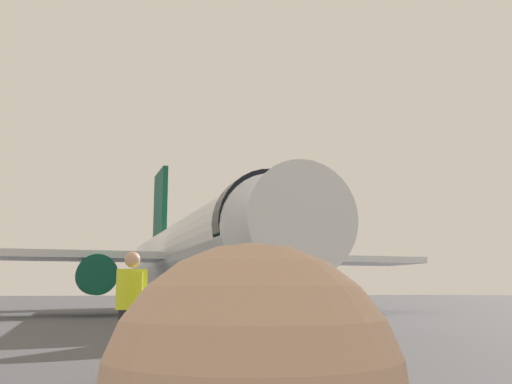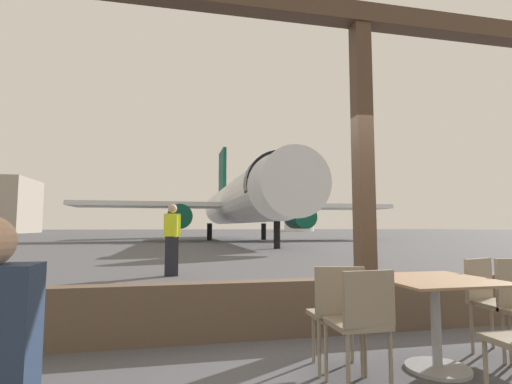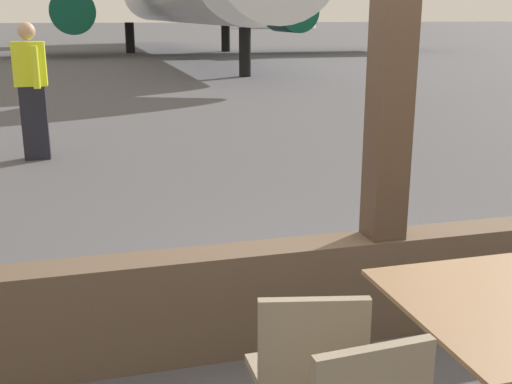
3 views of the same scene
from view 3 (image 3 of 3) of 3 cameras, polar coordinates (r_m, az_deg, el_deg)
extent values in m
plane|color=#4C4C51|center=(43.19, -13.49, 12.87)|extent=(220.00, 220.00, 0.00)
cube|color=brown|center=(3.83, 11.05, -8.13)|extent=(9.00, 0.24, 0.60)
cube|color=#4C3828|center=(3.51, 12.39, 15.39)|extent=(0.20, 0.20, 3.66)
cube|color=gray|center=(2.62, 4.52, -16.28)|extent=(0.40, 0.40, 0.04)
cube|color=gray|center=(2.35, 5.19, -14.01)|extent=(0.40, 0.13, 0.40)
cylinder|color=#0C4C38|center=(29.92, -16.18, 15.34)|extent=(1.90, 3.20, 1.90)
cylinder|color=#0C4C38|center=(31.49, 2.99, 15.90)|extent=(1.90, 3.20, 1.90)
cylinder|color=black|center=(19.59, -1.01, 12.49)|extent=(0.36, 0.36, 1.46)
cylinder|color=black|center=(32.43, -11.30, 13.48)|extent=(0.44, 0.44, 1.46)
cylinder|color=black|center=(33.14, -2.76, 13.79)|extent=(0.44, 0.44, 1.46)
cube|color=black|center=(8.72, -19.30, 5.90)|extent=(0.32, 0.20, 0.95)
cube|color=yellow|center=(8.64, -19.75, 10.80)|extent=(0.40, 0.22, 0.55)
sphere|color=tan|center=(8.62, -20.00, 13.48)|extent=(0.22, 0.22, 0.22)
cylinder|color=yellow|center=(8.87, -20.18, 10.71)|extent=(0.09, 0.09, 0.52)
cylinder|color=yellow|center=(8.41, -19.27, 10.56)|extent=(0.09, 0.09, 0.52)
cylinder|color=white|center=(93.62, 3.12, 15.83)|extent=(7.24, 7.24, 4.12)
camera|label=1|loc=(1.64, -84.70, -21.81)|focal=40.74mm
camera|label=2|loc=(1.34, -162.65, -43.51)|focal=26.93mm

